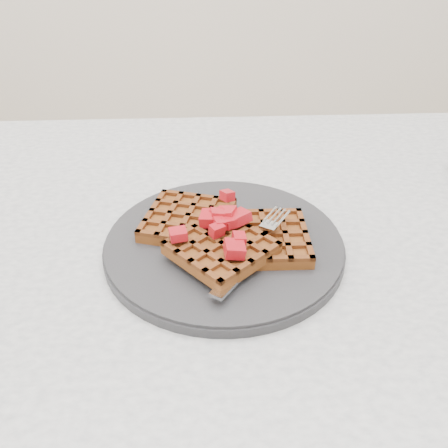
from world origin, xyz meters
The scene contains 5 objects.
table centered at (0.00, 0.00, 0.64)m, with size 1.20×0.80×0.75m.
plate centered at (-0.12, -0.04, 0.76)m, with size 0.30×0.30×0.02m, color #252528.
waffles centered at (-0.12, -0.04, 0.78)m, with size 0.21×0.21×0.03m.
strawberry_pile centered at (-0.12, -0.04, 0.80)m, with size 0.15×0.15×0.02m, color #8F000B, non-canonical shape.
fork centered at (-0.08, -0.07, 0.77)m, with size 0.02×0.18×0.02m, color silver, non-canonical shape.
Camera 1 is at (-0.14, -0.54, 1.14)m, focal length 40.00 mm.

